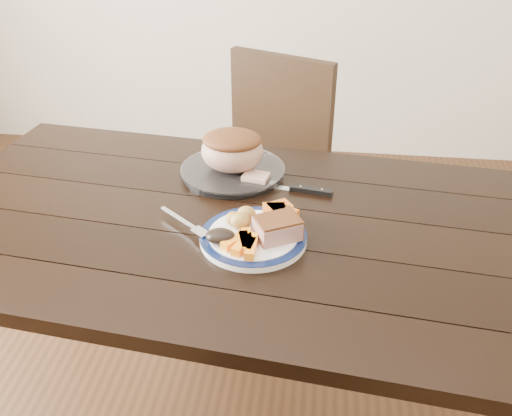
# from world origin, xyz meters

# --- Properties ---
(ground) EXTENTS (4.00, 4.00, 0.00)m
(ground) POSITION_xyz_m (0.00, 0.00, 0.00)
(ground) COLOR #472B16
(ground) RESTS_ON ground
(dining_table) EXTENTS (1.69, 1.07, 0.75)m
(dining_table) POSITION_xyz_m (0.00, 0.00, 0.66)
(dining_table) COLOR black
(dining_table) RESTS_ON ground
(chair_far) EXTENTS (0.55, 0.56, 0.93)m
(chair_far) POSITION_xyz_m (0.03, 0.73, 0.52)
(chair_far) COLOR black
(chair_far) RESTS_ON ground
(dinner_plate) EXTENTS (0.26, 0.26, 0.02)m
(dinner_plate) POSITION_xyz_m (0.08, -0.09, 0.76)
(dinner_plate) COLOR white
(dinner_plate) RESTS_ON dining_table
(plate_rim) EXTENTS (0.26, 0.26, 0.02)m
(plate_rim) POSITION_xyz_m (0.08, -0.09, 0.77)
(plate_rim) COLOR #0C173C
(plate_rim) RESTS_ON dinner_plate
(serving_platter) EXTENTS (0.29, 0.29, 0.02)m
(serving_platter) POSITION_xyz_m (-0.02, 0.24, 0.76)
(serving_platter) COLOR white
(serving_platter) RESTS_ON dining_table
(pork_slice) EXTENTS (0.13, 0.12, 0.04)m
(pork_slice) POSITION_xyz_m (0.14, -0.09, 0.79)
(pork_slice) COLOR tan
(pork_slice) RESTS_ON dinner_plate
(roasted_potatoes) EXTENTS (0.07, 0.08, 0.04)m
(roasted_potatoes) POSITION_xyz_m (0.05, -0.05, 0.79)
(roasted_potatoes) COLOR gold
(roasted_potatoes) RESTS_ON dinner_plate
(carrot_batons) EXTENTS (0.08, 0.11, 0.02)m
(carrot_batons) POSITION_xyz_m (0.07, -0.15, 0.78)
(carrot_batons) COLOR orange
(carrot_batons) RESTS_ON dinner_plate
(pumpkin_wedges) EXTENTS (0.09, 0.09, 0.04)m
(pumpkin_wedges) POSITION_xyz_m (0.14, -0.02, 0.79)
(pumpkin_wedges) COLOR orange
(pumpkin_wedges) RESTS_ON dinner_plate
(dark_mushroom) EXTENTS (0.07, 0.05, 0.03)m
(dark_mushroom) POSITION_xyz_m (0.01, -0.13, 0.79)
(dark_mushroom) COLOR black
(dark_mushroom) RESTS_ON dinner_plate
(fork) EXTENTS (0.15, 0.13, 0.00)m
(fork) POSITION_xyz_m (-0.09, -0.06, 0.77)
(fork) COLOR silver
(fork) RESTS_ON dinner_plate
(roast_joint) EXTENTS (0.18, 0.15, 0.12)m
(roast_joint) POSITION_xyz_m (-0.02, 0.24, 0.82)
(roast_joint) COLOR tan
(roast_joint) RESTS_ON serving_platter
(cut_slice) EXTENTS (0.08, 0.07, 0.02)m
(cut_slice) POSITION_xyz_m (0.06, 0.18, 0.78)
(cut_slice) COLOR tan
(cut_slice) RESTS_ON serving_platter
(carving_knife) EXTENTS (0.32, 0.07, 0.01)m
(carving_knife) POSITION_xyz_m (0.17, 0.17, 0.76)
(carving_knife) COLOR silver
(carving_knife) RESTS_ON dining_table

